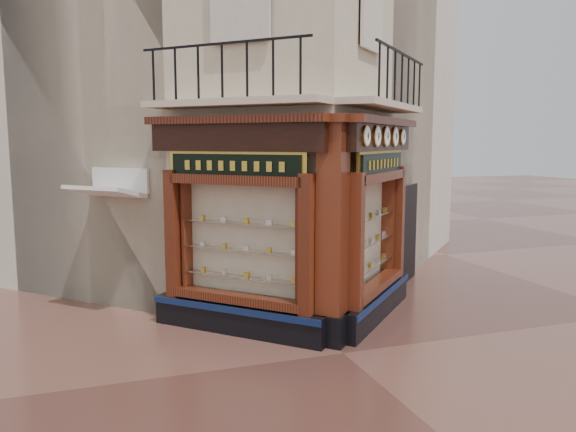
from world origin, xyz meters
name	(u,v)px	position (x,y,z in m)	size (l,w,h in m)	color
ground	(343,353)	(0.00, 0.00, 0.00)	(80.00, 80.00, 0.00)	#4C2B23
main_building	(246,45)	(0.00, 6.16, 6.00)	(8.00, 8.00, 12.00)	beige
neighbour_left	(140,72)	(-2.47, 8.63, 5.50)	(8.00, 8.00, 11.00)	beige
neighbour_right	(302,78)	(2.47, 8.63, 5.50)	(8.00, 8.00, 11.00)	beige
shopfront_left	(238,228)	(-1.41, 1.57, 1.98)	(2.86, 2.86, 3.98)	black
shopfront_right	(376,221)	(1.41, 1.57, 1.98)	(2.86, 2.86, 3.98)	black
corner_pilaster	(332,234)	(0.00, 0.50, 1.95)	(0.85, 0.85, 3.98)	black
balcony	(312,103)	(0.00, 1.49, 4.22)	(5.94, 2.97, 1.03)	beige
clock_a	(366,136)	(0.62, 0.51, 3.62)	(0.29, 0.29, 0.36)	#B08E3A
clock_b	(377,136)	(1.06, 0.95, 3.62)	(0.31, 0.31, 0.38)	#B08E3A
clock_c	(386,137)	(1.48, 1.38, 3.62)	(0.31, 0.31, 0.39)	#B08E3A
clock_d	(395,137)	(1.92, 1.82, 3.62)	(0.31, 0.31, 0.40)	#B08E3A
clock_e	(402,137)	(2.35, 2.24, 3.62)	(0.28, 0.28, 0.34)	#B08E3A
awning	(110,316)	(-3.64, 3.44, 0.00)	(1.45, 0.87, 0.08)	silver
signboard_left	(235,166)	(-1.46, 1.51, 3.10)	(2.04, 2.04, 0.54)	gold
signboard_right	(381,164)	(1.46, 1.51, 3.10)	(1.96, 1.96, 0.52)	gold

